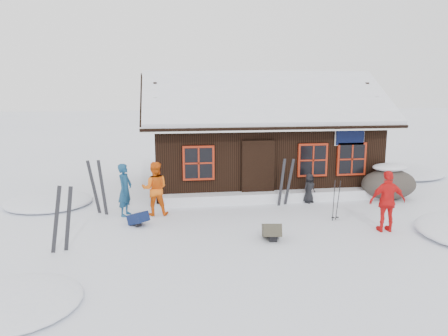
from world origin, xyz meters
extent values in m
plane|color=white|center=(0.00, 0.00, 0.00)|extent=(120.00, 120.00, 0.00)
cube|color=black|center=(1.50, 5.00, 1.25)|extent=(8.00, 5.00, 2.50)
cube|color=black|center=(1.50, 3.52, 3.35)|extent=(8.90, 3.14, 1.88)
cube|color=black|center=(1.50, 6.47, 3.35)|extent=(8.90, 3.14, 1.88)
cube|color=white|center=(1.50, 3.52, 3.49)|extent=(8.72, 3.07, 1.86)
cube|color=white|center=(1.50, 6.47, 3.49)|extent=(8.72, 3.07, 1.86)
cube|color=white|center=(1.50, 5.00, 4.22)|extent=(8.81, 0.22, 0.14)
cube|color=silver|center=(1.50, 2.05, 2.48)|extent=(8.90, 0.10, 0.20)
cube|color=black|center=(0.90, 2.45, 1.00)|extent=(1.00, 0.10, 2.00)
cube|color=black|center=(4.10, 2.42, 2.15)|extent=(1.00, 0.06, 0.60)
cube|color=maroon|center=(-1.10, 2.44, 1.35)|extent=(1.04, 0.10, 1.14)
cube|color=black|center=(-1.10, 2.40, 1.35)|extent=(0.90, 0.04, 1.00)
cube|color=maroon|center=(2.80, 2.44, 1.35)|extent=(1.04, 0.10, 1.14)
cube|color=black|center=(2.80, 2.40, 1.35)|extent=(0.90, 0.04, 1.00)
cube|color=maroon|center=(4.20, 2.44, 1.35)|extent=(1.04, 0.10, 1.14)
cube|color=black|center=(4.20, 2.40, 1.35)|extent=(0.90, 0.04, 1.00)
cube|color=white|center=(1.50, 2.25, 0.17)|extent=(7.60, 0.60, 0.35)
ellipsoid|color=white|center=(-6.00, 3.00, 0.00)|extent=(2.80, 2.80, 0.34)
ellipsoid|color=white|center=(-5.00, -4.00, 0.00)|extent=(2.40, 2.40, 0.29)
ellipsoid|color=white|center=(8.00, 6.00, 0.00)|extent=(4.00, 4.00, 0.48)
imported|color=navy|center=(-3.41, 1.35, 0.79)|extent=(0.56, 0.67, 1.58)
imported|color=orange|center=(-2.53, 1.28, 0.81)|extent=(0.82, 0.66, 1.62)
imported|color=red|center=(3.58, -1.19, 0.83)|extent=(0.99, 0.46, 1.65)
imported|color=black|center=(2.53, 1.93, 0.49)|extent=(0.58, 0.51, 0.99)
ellipsoid|color=#433C35|center=(5.39, 1.99, 0.52)|extent=(1.88, 1.41, 1.04)
ellipsoid|color=white|center=(5.39, 1.99, 0.98)|extent=(1.19, 0.86, 0.26)
cube|color=black|center=(-4.78, -1.40, 0.77)|extent=(0.32, 0.14, 1.63)
cube|color=black|center=(-4.51, -1.40, 0.77)|extent=(0.32, 0.14, 1.63)
cube|color=black|center=(-4.35, 1.71, 0.80)|extent=(0.37, 0.09, 1.70)
cube|color=black|center=(-4.09, 1.61, 0.80)|extent=(0.29, 0.25, 1.70)
cube|color=black|center=(1.54, 1.77, 0.74)|extent=(0.29, 0.16, 1.58)
cube|color=black|center=(1.80, 1.80, 0.74)|extent=(0.31, 0.12, 1.58)
cylinder|color=black|center=(2.56, -0.05, 0.57)|extent=(0.09, 0.11, 1.22)
cylinder|color=black|center=(2.70, -0.05, 0.57)|extent=(0.09, 0.11, 1.22)
cube|color=#0F1B42|center=(-3.00, 0.31, 0.14)|extent=(0.63, 0.64, 0.28)
cube|color=#3F3A2D|center=(0.39, -1.35, 0.16)|extent=(0.53, 0.66, 0.32)
camera|label=1|loc=(-2.39, -11.59, 3.83)|focal=35.00mm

